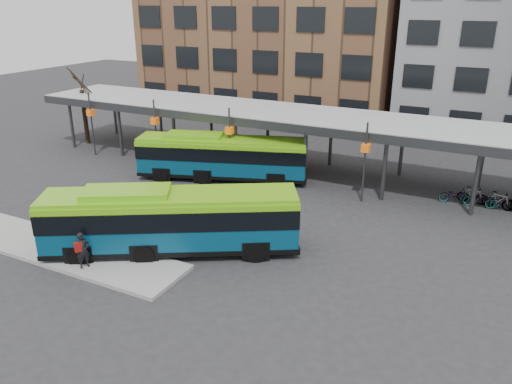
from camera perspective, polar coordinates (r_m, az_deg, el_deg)
name	(u,v)px	position (r m, az deg, el deg)	size (l,w,h in m)	color
ground	(185,247)	(24.61, -8.08, -6.30)	(120.00, 120.00, 0.00)	#28282B
boarding_island	(55,248)	(26.03, -22.00, -5.92)	(14.00, 3.00, 0.18)	gray
canopy	(291,116)	(34.00, 3.97, 8.64)	(40.00, 6.53, 4.80)	#999B9E
tree	(85,114)	(43.72, -18.99, 8.40)	(1.64, 1.64, 5.60)	black
building_brick	(276,2)	(54.71, 2.35, 20.91)	(26.00, 14.00, 22.00)	brown
bus_front	(170,219)	(23.60, -9.78, -3.11)	(11.41, 8.04, 3.24)	navy
bus_rear	(222,156)	(33.06, -3.95, 4.13)	(11.28, 5.77, 3.06)	navy
pedestrian	(83,250)	(23.23, -19.20, -6.28)	(0.61, 0.71, 1.65)	black
bike_rack	(494,200)	(31.70, 25.52, -0.87)	(5.93, 1.41, 1.04)	slate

